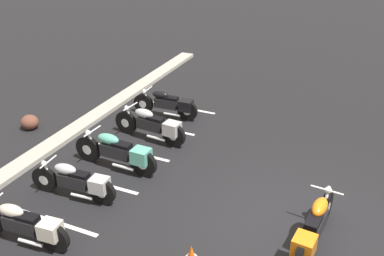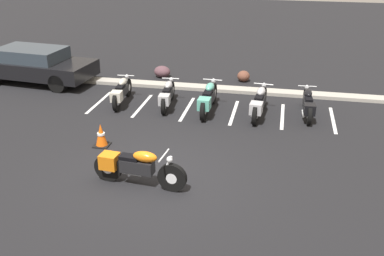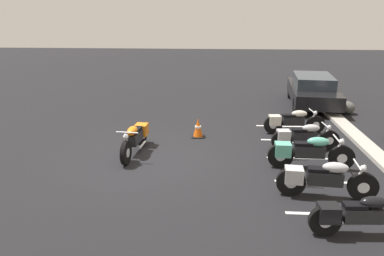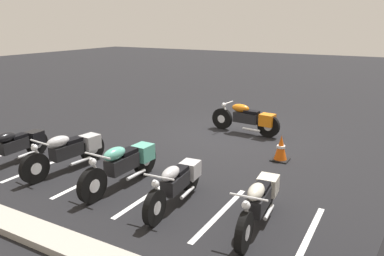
{
  "view_description": "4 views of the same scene",
  "coord_description": "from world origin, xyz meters",
  "px_view_note": "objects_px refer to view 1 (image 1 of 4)",
  "views": [
    {
      "loc": [
        -7.02,
        -1.04,
        5.66
      ],
      "look_at": [
        1.18,
        2.67,
        1.09
      ],
      "focal_mm": 42.0,
      "sensor_mm": 36.0,
      "label": 1
    },
    {
      "loc": [
        2.65,
        -8.67,
        5.21
      ],
      "look_at": [
        0.57,
        1.35,
        0.71
      ],
      "focal_mm": 42.0,
      "sensor_mm": 36.0,
      "label": 2
    },
    {
      "loc": [
        9.63,
        1.85,
        3.96
      ],
      "look_at": [
        0.64,
        1.27,
        1.1
      ],
      "focal_mm": 35.0,
      "sensor_mm": 36.0,
      "label": 3
    },
    {
      "loc": [
        -4.14,
        9.66,
        3.19
      ],
      "look_at": [
        0.23,
        1.91,
        0.66
      ],
      "focal_mm": 35.0,
      "sensor_mm": 36.0,
      "label": 4
    }
  ],
  "objects_px": {
    "parked_bike_1": "(76,182)",
    "parked_bike_2": "(119,152)",
    "parked_bike_0": "(25,225)",
    "parked_bike_4": "(168,104)",
    "landscape_rock_0": "(30,122)",
    "motorcycle_orange_featured": "(314,227)",
    "parked_bike_3": "(153,125)"
  },
  "relations": [
    {
      "from": "parked_bike_0",
      "to": "parked_bike_3",
      "type": "relative_size",
      "value": 0.94
    },
    {
      "from": "parked_bike_0",
      "to": "landscape_rock_0",
      "type": "xyz_separation_m",
      "value": [
        3.66,
        3.25,
        -0.22
      ]
    },
    {
      "from": "parked_bike_1",
      "to": "parked_bike_3",
      "type": "xyz_separation_m",
      "value": [
        2.92,
        -0.21,
        0.03
      ]
    },
    {
      "from": "parked_bike_1",
      "to": "parked_bike_2",
      "type": "distance_m",
      "value": 1.36
    },
    {
      "from": "motorcycle_orange_featured",
      "to": "parked_bike_4",
      "type": "distance_m",
      "value": 6.23
    },
    {
      "from": "landscape_rock_0",
      "to": "parked_bike_1",
      "type": "bearing_deg",
      "value": -123.26
    },
    {
      "from": "parked_bike_4",
      "to": "landscape_rock_0",
      "type": "bearing_deg",
      "value": 32.65
    },
    {
      "from": "parked_bike_4",
      "to": "landscape_rock_0",
      "type": "xyz_separation_m",
      "value": [
        -2.25,
        3.15,
        -0.22
      ]
    },
    {
      "from": "parked_bike_4",
      "to": "parked_bike_2",
      "type": "bearing_deg",
      "value": 91.92
    },
    {
      "from": "parked_bike_2",
      "to": "parked_bike_3",
      "type": "bearing_deg",
      "value": -89.62
    },
    {
      "from": "motorcycle_orange_featured",
      "to": "landscape_rock_0",
      "type": "xyz_separation_m",
      "value": [
        1.61,
        8.03,
        -0.25
      ]
    },
    {
      "from": "parked_bike_3",
      "to": "parked_bike_4",
      "type": "bearing_deg",
      "value": -73.55
    },
    {
      "from": "motorcycle_orange_featured",
      "to": "parked_bike_0",
      "type": "bearing_deg",
      "value": 118.48
    },
    {
      "from": "parked_bike_0",
      "to": "parked_bike_1",
      "type": "bearing_deg",
      "value": -93.68
    },
    {
      "from": "parked_bike_0",
      "to": "parked_bike_3",
      "type": "bearing_deg",
      "value": -96.89
    },
    {
      "from": "parked_bike_0",
      "to": "parked_bike_3",
      "type": "height_order",
      "value": "parked_bike_3"
    },
    {
      "from": "parked_bike_0",
      "to": "parked_bike_3",
      "type": "xyz_separation_m",
      "value": [
        4.46,
        -0.18,
        0.03
      ]
    },
    {
      "from": "parked_bike_0",
      "to": "parked_bike_4",
      "type": "distance_m",
      "value": 5.91
    },
    {
      "from": "parked_bike_1",
      "to": "landscape_rock_0",
      "type": "xyz_separation_m",
      "value": [
        2.11,
        3.22,
        -0.21
      ]
    },
    {
      "from": "motorcycle_orange_featured",
      "to": "parked_bike_1",
      "type": "xyz_separation_m",
      "value": [
        -0.51,
        4.81,
        -0.04
      ]
    },
    {
      "from": "parked_bike_1",
      "to": "parked_bike_2",
      "type": "xyz_separation_m",
      "value": [
        1.35,
        -0.18,
        0.04
      ]
    },
    {
      "from": "motorcycle_orange_featured",
      "to": "parked_bike_1",
      "type": "bearing_deg",
      "value": 101.34
    },
    {
      "from": "parked_bike_4",
      "to": "parked_bike_1",
      "type": "bearing_deg",
      "value": 88.12
    },
    {
      "from": "parked_bike_0",
      "to": "parked_bike_4",
      "type": "xyz_separation_m",
      "value": [
        5.91,
        0.1,
        -0.0
      ]
    },
    {
      "from": "parked_bike_1",
      "to": "parked_bike_2",
      "type": "relative_size",
      "value": 0.91
    },
    {
      "from": "parked_bike_2",
      "to": "parked_bike_4",
      "type": "bearing_deg",
      "value": -83.71
    },
    {
      "from": "parked_bike_2",
      "to": "landscape_rock_0",
      "type": "bearing_deg",
      "value": -11.25
    },
    {
      "from": "parked_bike_0",
      "to": "parked_bike_1",
      "type": "relative_size",
      "value": 1.01
    },
    {
      "from": "parked_bike_1",
      "to": "parked_bike_4",
      "type": "height_order",
      "value": "parked_bike_4"
    },
    {
      "from": "parked_bike_2",
      "to": "landscape_rock_0",
      "type": "height_order",
      "value": "parked_bike_2"
    },
    {
      "from": "motorcycle_orange_featured",
      "to": "parked_bike_3",
      "type": "distance_m",
      "value": 5.2
    },
    {
      "from": "parked_bike_0",
      "to": "parked_bike_4",
      "type": "relative_size",
      "value": 1.01
    }
  ]
}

